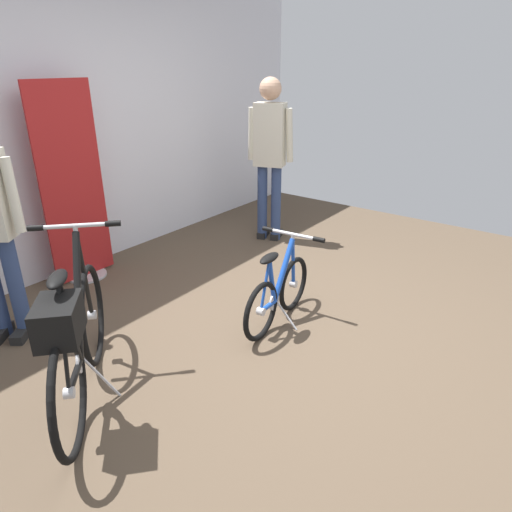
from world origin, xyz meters
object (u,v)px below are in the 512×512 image
object	(u,v)px
visitor_browsing	(270,150)
folding_bike_foreground	(278,291)
floor_banner_stand	(74,195)
display_bike_left	(77,339)

from	to	relation	value
visitor_browsing	folding_bike_foreground	bearing A→B (deg)	-142.52
floor_banner_stand	display_bike_left	world-z (taller)	floor_banner_stand
floor_banner_stand	folding_bike_foreground	size ratio (longest dim) A/B	1.83
floor_banner_stand	folding_bike_foreground	world-z (taller)	floor_banner_stand
display_bike_left	visitor_browsing	world-z (taller)	visitor_browsing
folding_bike_foreground	visitor_browsing	distance (m)	1.99
folding_bike_foreground	display_bike_left	world-z (taller)	display_bike_left
floor_banner_stand	visitor_browsing	world-z (taller)	floor_banner_stand
folding_bike_foreground	visitor_browsing	bearing A→B (deg)	37.48
floor_banner_stand	visitor_browsing	xyz separation A→B (m)	(1.87, -0.81, 0.22)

